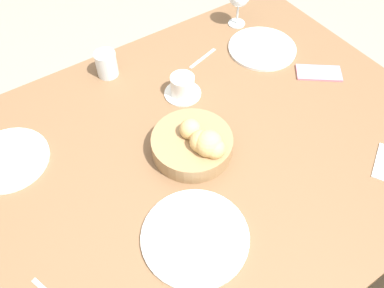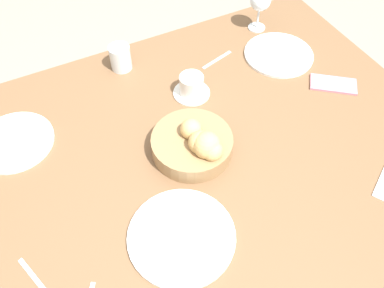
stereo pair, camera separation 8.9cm
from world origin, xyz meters
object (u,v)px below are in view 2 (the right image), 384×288
plate_near_right (14,142)px  water_tumbler (120,58)px  plate_far_center (182,236)px  cell_phone (333,84)px  coffee_cup (192,86)px  wine_glass (260,2)px  fork_silver (41,285)px  bread_basket (195,144)px  spoon_coffee (217,60)px  plate_near_left (279,55)px

plate_near_right → water_tumbler: size_ratio=2.66×
plate_near_right → plate_far_center: 0.58m
plate_near_right → plate_far_center: bearing=121.9°
water_tumbler → cell_phone: water_tumbler is taller
plate_far_center → coffee_cup: size_ratio=2.26×
plate_far_center → water_tumbler: bearing=-98.1°
wine_glass → fork_silver: size_ratio=0.90×
bread_basket → fork_silver: (0.49, 0.18, -0.04)m
bread_basket → plate_far_center: size_ratio=0.86×
bread_basket → spoon_coffee: (-0.26, -0.33, -0.04)m
plate_near_right → plate_far_center: size_ratio=0.85×
wine_glass → cell_phone: wine_glass is taller
plate_far_center → coffee_cup: (-0.25, -0.44, 0.03)m
bread_basket → cell_phone: bearing=-175.5°
cell_phone → plate_far_center: bearing=20.9°
coffee_cup → spoon_coffee: size_ratio=0.90×
spoon_coffee → coffee_cup: bearing=34.9°
plate_far_center → coffee_cup: coffee_cup is taller
wine_glass → cell_phone: 0.40m
coffee_cup → fork_silver: (0.59, 0.40, -0.03)m
coffee_cup → cell_phone: size_ratio=0.73×
plate_near_right → bread_basket: bearing=149.1°
bread_basket → wine_glass: bearing=-138.7°
plate_near_left → cell_phone: bearing=110.0°
plate_near_left → bread_basket: bearing=28.4°
coffee_cup → wine_glass: bearing=-151.9°
bread_basket → plate_far_center: (0.15, 0.22, -0.04)m
bread_basket → wine_glass: (-0.48, -0.42, 0.07)m
cell_phone → coffee_cup: bearing=-22.1°
plate_near_left → spoon_coffee: (0.21, -0.08, -0.00)m
plate_far_center → cell_phone: 0.74m
plate_near_right → coffee_cup: 0.56m
plate_near_left → plate_far_center: (0.61, 0.47, 0.00)m
spoon_coffee → cell_phone: (-0.28, 0.29, 0.00)m
water_tumbler → spoon_coffee: (-0.31, 0.11, -0.04)m
water_tumbler → coffee_cup: 0.27m
fork_silver → cell_phone: 1.05m
coffee_cup → spoon_coffee: 0.19m
fork_silver → spoon_coffee: (-0.75, -0.51, 0.00)m
wine_glass → fork_silver: bearing=31.8°
water_tumbler → spoon_coffee: bearing=159.8°
water_tumbler → spoon_coffee: 0.33m
plate_near_left → coffee_cup: 0.36m
bread_basket → plate_near_right: bread_basket is taller
spoon_coffee → plate_near_right: bearing=4.4°
plate_near_left → cell_phone: plate_near_left is taller
spoon_coffee → cell_phone: bearing=134.6°
coffee_cup → spoon_coffee: coffee_cup is taller
wine_glass → spoon_coffee: (0.22, 0.09, -0.11)m
water_tumbler → wine_glass: bearing=177.9°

